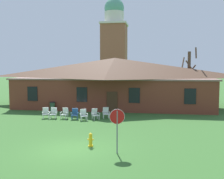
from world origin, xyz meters
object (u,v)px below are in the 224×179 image
at_px(lawn_chair_left_end, 65,113).
at_px(lawn_chair_under_eave, 106,113).
at_px(lawn_chair_by_porch, 46,113).
at_px(lawn_chair_right_end, 83,114).
at_px(lawn_chair_near_door, 54,113).
at_px(lawn_chair_far_side, 95,114).
at_px(fire_hydrant, 91,140).
at_px(trash_bin, 52,107).
at_px(lawn_chair_middle, 75,114).
at_px(stop_sign, 117,122).

height_order(lawn_chair_left_end, lawn_chair_under_eave, same).
distance_m(lawn_chair_by_porch, lawn_chair_right_end, 3.58).
distance_m(lawn_chair_by_porch, lawn_chair_near_door, 0.73).
xyz_separation_m(lawn_chair_by_porch, lawn_chair_far_side, (4.47, 0.09, 0.00)).
xyz_separation_m(fire_hydrant, trash_bin, (-6.69, 11.21, 0.12)).
bearing_deg(fire_hydrant, lawn_chair_by_porch, 127.76).
relative_size(lawn_chair_right_end, lawn_chair_under_eave, 1.00).
bearing_deg(lawn_chair_by_porch, fire_hydrant, -52.24).
bearing_deg(trash_bin, lawn_chair_left_end, -54.20).
bearing_deg(lawn_chair_near_door, fire_hydrant, -55.91).
bearing_deg(lawn_chair_middle, lawn_chair_left_end, 172.58).
xyz_separation_m(lawn_chair_left_end, lawn_chair_right_end, (1.82, -0.46, 0.00)).
relative_size(lawn_chair_middle, fire_hydrant, 1.21).
bearing_deg(fire_hydrant, lawn_chair_under_eave, 94.20).
bearing_deg(lawn_chair_middle, fire_hydrant, -67.06).
height_order(lawn_chair_under_eave, fire_hydrant, lawn_chair_under_eave).
height_order(lawn_chair_by_porch, lawn_chair_near_door, same).
height_order(lawn_chair_left_end, trash_bin, trash_bin).
height_order(lawn_chair_by_porch, lawn_chair_left_end, same).
height_order(lawn_chair_right_end, trash_bin, trash_bin).
relative_size(lawn_chair_middle, lawn_chair_far_side, 1.00).
distance_m(lawn_chair_far_side, lawn_chair_under_eave, 1.13).
relative_size(lawn_chair_near_door, lawn_chair_under_eave, 1.00).
xyz_separation_m(lawn_chair_middle, trash_bin, (-3.48, 3.62, -0.00)).
distance_m(lawn_chair_middle, fire_hydrant, 8.24).
bearing_deg(lawn_chair_by_porch, lawn_chair_under_eave, 9.47).
relative_size(lawn_chair_by_porch, lawn_chair_middle, 1.00).
height_order(stop_sign, lawn_chair_near_door, stop_sign).
bearing_deg(stop_sign, lawn_chair_far_side, 109.59).
bearing_deg(trash_bin, fire_hydrant, -59.16).
relative_size(lawn_chair_left_end, fire_hydrant, 1.21).
bearing_deg(lawn_chair_right_end, trash_bin, 137.69).
height_order(stop_sign, lawn_chair_by_porch, stop_sign).
height_order(lawn_chair_by_porch, lawn_chair_far_side, same).
bearing_deg(lawn_chair_right_end, lawn_chair_far_side, 26.82).
distance_m(stop_sign, fire_hydrant, 2.31).
bearing_deg(fire_hydrant, trash_bin, 120.84).
bearing_deg(lawn_chair_left_end, stop_sign, -56.12).
bearing_deg(lawn_chair_under_eave, fire_hydrant, -85.80).
distance_m(lawn_chair_near_door, lawn_chair_left_end, 1.01).
bearing_deg(trash_bin, lawn_chair_by_porch, -77.66).
relative_size(lawn_chair_under_eave, fire_hydrant, 1.21).
distance_m(lawn_chair_right_end, fire_hydrant, 7.63).
bearing_deg(lawn_chair_near_door, lawn_chair_far_side, 1.01).
bearing_deg(stop_sign, lawn_chair_by_porch, 131.38).
height_order(lawn_chair_middle, trash_bin, trash_bin).
bearing_deg(stop_sign, lawn_chair_middle, 119.65).
relative_size(stop_sign, lawn_chair_middle, 2.47).
bearing_deg(stop_sign, lawn_chair_under_eave, 103.53).
relative_size(lawn_chair_near_door, lawn_chair_middle, 1.00).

